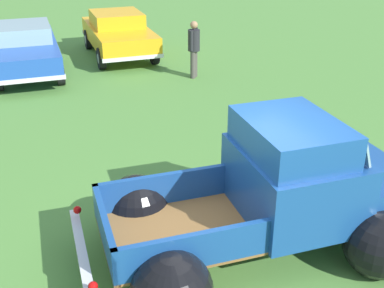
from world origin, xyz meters
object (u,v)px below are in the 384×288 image
(show_car_0, at_px, (26,47))
(vintage_pickup_truck, at_px, (275,200))
(spectator_0, at_px, (194,46))
(show_car_1, at_px, (118,32))

(show_car_0, bearing_deg, vintage_pickup_truck, 16.65)
(vintage_pickup_truck, xyz_separation_m, show_car_0, (-1.55, 10.25, 0.03))
(vintage_pickup_truck, relative_size, spectator_0, 2.97)
(vintage_pickup_truck, bearing_deg, spectator_0, 79.46)
(show_car_1, relative_size, spectator_0, 2.72)
(show_car_1, bearing_deg, spectator_0, 26.26)
(show_car_0, distance_m, show_car_1, 3.17)
(vintage_pickup_truck, bearing_deg, show_car_1, 90.78)
(show_car_0, relative_size, spectator_0, 2.86)
(vintage_pickup_truck, relative_size, show_car_0, 1.04)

